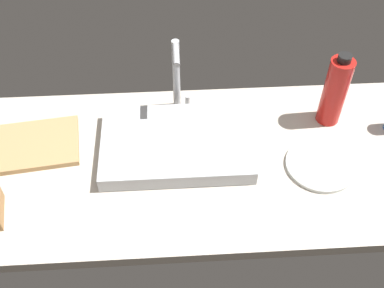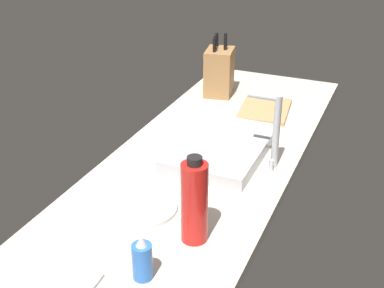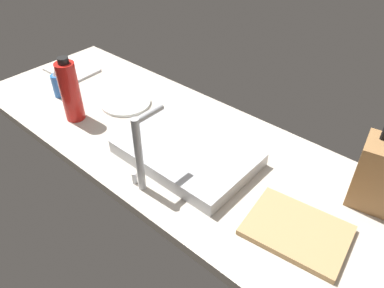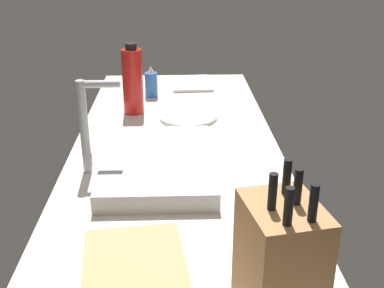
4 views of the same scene
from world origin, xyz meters
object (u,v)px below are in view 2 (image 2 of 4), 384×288
(knife_block, at_px, (219,72))
(cutting_board, at_px, (265,110))
(faucet, at_px, (273,127))
(dinner_plate, at_px, (143,208))
(sink_basin, at_px, (222,148))
(water_bottle, at_px, (194,202))
(soap_bottle, at_px, (142,260))

(knife_block, relative_size, cutting_board, 1.00)
(faucet, bearing_deg, dinner_plate, -34.04)
(sink_basin, bearing_deg, cutting_board, 175.41)
(knife_block, height_order, water_bottle, knife_block)
(knife_block, bearing_deg, water_bottle, 6.67)
(knife_block, distance_m, soap_bottle, 1.27)
(sink_basin, bearing_deg, knife_block, -158.43)
(knife_block, bearing_deg, cutting_board, 54.88)
(knife_block, xyz_separation_m, water_bottle, (1.05, 0.32, 0.01))
(water_bottle, distance_m, dinner_plate, 0.24)
(dinner_plate, bearing_deg, cutting_board, 171.53)
(cutting_board, xyz_separation_m, water_bottle, (0.93, 0.07, 0.11))
(cutting_board, xyz_separation_m, dinner_plate, (0.86, -0.13, -0.00))
(knife_block, xyz_separation_m, dinner_plate, (0.98, 0.13, -0.10))
(knife_block, relative_size, soap_bottle, 2.17)
(sink_basin, height_order, cutting_board, sink_basin)
(soap_bottle, bearing_deg, knife_block, -167.91)
(cutting_board, bearing_deg, dinner_plate, -8.47)
(water_bottle, bearing_deg, cutting_board, -175.78)
(cutting_board, bearing_deg, faucet, 18.55)
(knife_block, bearing_deg, soap_bottle, 1.66)
(faucet, relative_size, dinner_plate, 1.26)
(sink_basin, distance_m, knife_block, 0.60)
(faucet, bearing_deg, knife_block, -144.43)
(knife_block, xyz_separation_m, cutting_board, (0.12, 0.25, -0.10))
(soap_bottle, relative_size, water_bottle, 0.49)
(sink_basin, distance_m, faucet, 0.22)
(water_bottle, bearing_deg, dinner_plate, -109.70)
(sink_basin, relative_size, cutting_board, 1.67)
(soap_bottle, bearing_deg, cutting_board, -179.37)
(faucet, distance_m, soap_bottle, 0.70)
(dinner_plate, bearing_deg, knife_block, -172.68)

